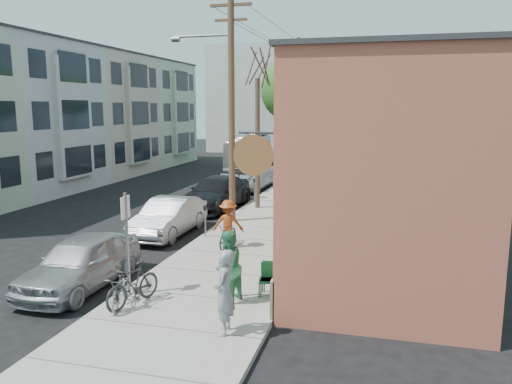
% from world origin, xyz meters
% --- Properties ---
extents(ground, '(120.00, 120.00, 0.00)m').
position_xyz_m(ground, '(0.00, 0.00, 0.00)').
color(ground, black).
extents(sidewalk, '(4.50, 58.00, 0.15)m').
position_xyz_m(sidewalk, '(4.25, 11.00, 0.07)').
color(sidewalk, gray).
rests_on(sidewalk, ground).
extents(cafe_building, '(6.60, 20.20, 6.61)m').
position_xyz_m(cafe_building, '(8.99, 4.99, 3.30)').
color(cafe_building, '#9F4F3B').
rests_on(cafe_building, ground).
extents(apartment_row, '(6.30, 32.00, 9.00)m').
position_xyz_m(apartment_row, '(-11.85, 14.00, 4.50)').
color(apartment_row, '#A6B89B').
rests_on(apartment_row, ground).
extents(end_cap_building, '(18.00, 8.00, 12.00)m').
position_xyz_m(end_cap_building, '(-2.00, 42.00, 6.00)').
color(end_cap_building, '#B1B3AD').
rests_on(end_cap_building, ground).
extents(sign_post, '(0.07, 0.45, 2.80)m').
position_xyz_m(sign_post, '(2.35, -4.32, 1.83)').
color(sign_post, slate).
rests_on(sign_post, sidewalk).
extents(parking_meter_near, '(0.14, 0.14, 1.24)m').
position_xyz_m(parking_meter_near, '(2.25, 1.91, 0.98)').
color(parking_meter_near, slate).
rests_on(parking_meter_near, sidewalk).
extents(parking_meter_far, '(0.14, 0.14, 1.24)m').
position_xyz_m(parking_meter_far, '(2.25, 9.46, 0.98)').
color(parking_meter_far, slate).
rests_on(parking_meter_far, sidewalk).
extents(utility_pole_near, '(3.57, 0.28, 10.00)m').
position_xyz_m(utility_pole_near, '(2.39, 4.84, 5.41)').
color(utility_pole_near, '#503A28').
rests_on(utility_pole_near, sidewalk).
extents(utility_pole_far, '(1.80, 0.28, 10.00)m').
position_xyz_m(utility_pole_far, '(2.45, 21.36, 5.34)').
color(utility_pole_far, '#503A28').
rests_on(utility_pole_far, sidewalk).
extents(tree_bare, '(0.24, 0.24, 6.38)m').
position_xyz_m(tree_bare, '(2.80, 7.97, 3.34)').
color(tree_bare, '#44392C').
rests_on(tree_bare, sidewalk).
extents(tree_leafy_mid, '(4.29, 4.29, 8.27)m').
position_xyz_m(tree_leafy_mid, '(2.80, 17.48, 6.26)').
color(tree_leafy_mid, '#44392C').
rests_on(tree_leafy_mid, sidewalk).
extents(tree_leafy_far, '(3.83, 3.83, 8.01)m').
position_xyz_m(tree_leafy_far, '(2.80, 26.40, 6.23)').
color(tree_leafy_far, '#44392C').
rests_on(tree_leafy_far, sidewalk).
extents(patio_chair_a, '(0.54, 0.54, 0.88)m').
position_xyz_m(patio_chair_a, '(6.06, -3.42, 0.59)').
color(patio_chair_a, '#0F361C').
rests_on(patio_chair_a, sidewalk).
extents(patio_chair_b, '(0.60, 0.60, 0.88)m').
position_xyz_m(patio_chair_b, '(6.03, -3.50, 0.59)').
color(patio_chair_b, '#0F361C').
rests_on(patio_chair_b, sidewalk).
extents(patron_grey, '(0.56, 0.76, 1.94)m').
position_xyz_m(patron_grey, '(5.60, -5.93, 1.12)').
color(patron_grey, gray).
rests_on(patron_grey, sidewalk).
extents(patron_green, '(0.96, 1.10, 1.91)m').
position_xyz_m(patron_green, '(5.13, -4.19, 1.11)').
color(patron_green, '#338053').
rests_on(patron_green, sidewalk).
extents(cyclist, '(1.21, 0.83, 1.73)m').
position_xyz_m(cyclist, '(3.56, 0.75, 1.02)').
color(cyclist, '#913A15').
rests_on(cyclist, sidewalk).
extents(cyclist_bike, '(0.63, 1.73, 0.91)m').
position_xyz_m(cyclist_bike, '(3.56, 0.75, 0.60)').
color(cyclist_bike, black).
rests_on(cyclist_bike, sidewalk).
extents(parked_bike_a, '(1.02, 1.90, 1.10)m').
position_xyz_m(parked_bike_a, '(2.84, -4.98, 0.70)').
color(parked_bike_a, black).
rests_on(parked_bike_a, sidewalk).
extents(parked_bike_b, '(0.93, 1.65, 0.82)m').
position_xyz_m(parked_bike_b, '(2.54, -5.06, 0.56)').
color(parked_bike_b, slate).
rests_on(parked_bike_b, sidewalk).
extents(car_0, '(1.84, 4.51, 1.53)m').
position_xyz_m(car_0, '(0.59, -3.88, 0.77)').
color(car_0, '#9B9DA2').
rests_on(car_0, ground).
extents(car_1, '(1.67, 4.60, 1.51)m').
position_xyz_m(car_1, '(0.54, 2.28, 0.75)').
color(car_1, gray).
rests_on(car_1, ground).
extents(car_2, '(2.77, 5.75, 1.61)m').
position_xyz_m(car_2, '(0.64, 7.85, 0.81)').
color(car_2, black).
rests_on(car_2, ground).
extents(car_3, '(3.28, 6.15, 1.64)m').
position_xyz_m(car_3, '(0.51, 14.37, 0.82)').
color(car_3, '#B9BBC2').
rests_on(car_3, ground).
extents(bus, '(3.35, 10.31, 2.82)m').
position_xyz_m(bus, '(-2.22, 24.79, 1.41)').
color(bus, silver).
rests_on(bus, ground).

